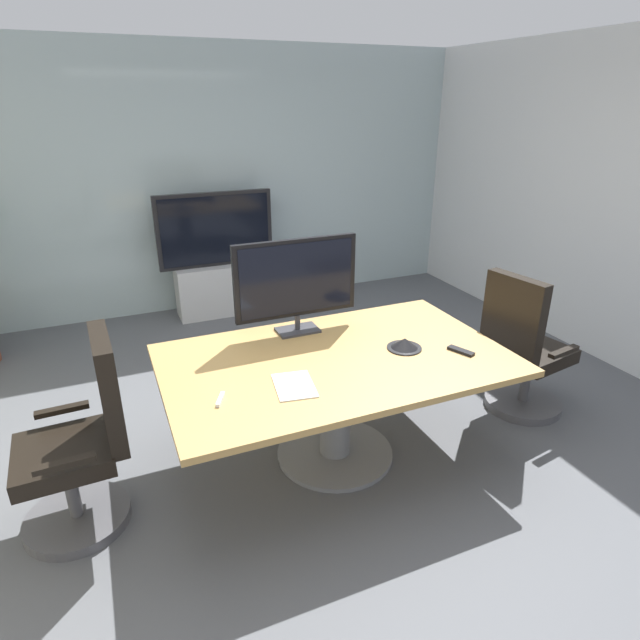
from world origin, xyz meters
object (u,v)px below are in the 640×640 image
conference_phone (405,344)px  remote_control (461,351)px  tv_monitor (296,281)px  office_chair_right (522,356)px  conference_table (336,381)px  office_chair_left (83,450)px  wall_display_unit (218,274)px

conference_phone → remote_control: (0.30, -0.18, -0.02)m
remote_control → tv_monitor: bearing=117.0°
conference_phone → tv_monitor: bearing=135.1°
conference_phone → office_chair_right: bearing=0.9°
conference_table → office_chair_left: size_ratio=1.92×
wall_display_unit → remote_control: (0.85, -3.01, 0.29)m
conference_table → tv_monitor: tv_monitor is taller
conference_table → office_chair_right: bearing=-1.6°
remote_control → wall_display_unit: bearing=83.5°
office_chair_left → office_chair_right: bearing=86.5°
tv_monitor → conference_phone: size_ratio=3.82×
wall_display_unit → conference_phone: wall_display_unit is taller
remote_control → conference_table: bearing=139.7°
tv_monitor → remote_control: 1.14m
conference_table → office_chair_right: (1.47, -0.04, -0.10)m
office_chair_left → conference_phone: bearing=85.5°
conference_table → tv_monitor: bearing=99.3°
wall_display_unit → tv_monitor: bearing=-89.3°
office_chair_left → conference_phone: size_ratio=4.95×
wall_display_unit → remote_control: size_ratio=7.71×
office_chair_right → remote_control: 0.80m
conference_table → remote_control: remote_control is taller
conference_phone → remote_control: conference_phone is taller
wall_display_unit → remote_control: 3.14m
conference_table → conference_phone: 0.49m
tv_monitor → wall_display_unit: tv_monitor is taller
wall_display_unit → conference_phone: bearing=-79.0°
office_chair_left → remote_control: office_chair_left is taller
office_chair_right → conference_phone: office_chair_right is taller
conference_table → tv_monitor: (-0.08, 0.47, 0.52)m
office_chair_right → tv_monitor: tv_monitor is taller
wall_display_unit → office_chair_left: bearing=-116.4°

